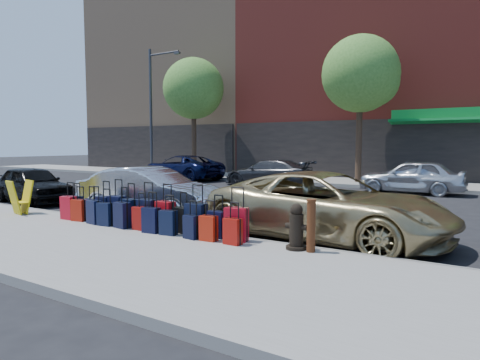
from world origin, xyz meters
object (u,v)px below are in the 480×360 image
Objects in this scene: display_rack at (20,198)px; car_near_0 at (33,184)px; fire_hydrant at (296,228)px; streetlight at (153,104)px; tree_center at (363,76)px; suitcase_front_5 at (147,214)px; car_far_2 at (411,176)px; car_far_0 at (182,168)px; tree_left at (195,90)px; car_far_1 at (268,173)px; car_near_2 at (328,206)px; bollard at (311,225)px; car_near_1 at (150,192)px.

car_near_0 is (-2.86, 2.13, 0.04)m from display_rack.
streetlight is at bearing 141.06° from fire_hydrant.
tree_center is 15.44m from fire_hydrant.
car_far_2 is at bearing 70.96° from suitcase_front_5.
streetlight is 1.58× the size of car_far_0.
tree_left is at bearing 122.06° from suitcase_front_5.
car_far_1 is at bearing 102.77° from suitcase_front_5.
car_near_0 is at bearing 171.86° from fire_hydrant.
streetlight is 13.82m from car_near_0.
streetlight is 19.18m from suitcase_front_5.
car_near_2 is 10.06m from car_far_2.
tree_center is at bearing 103.31° from bollard.
tree_center is at bearing 18.26° from car_near_2.
suitcase_front_5 is at bearing -46.78° from streetlight.
streetlight reaches higher than display_rack.
suitcase_front_5 is at bearing -92.49° from tree_center.
fire_hydrant is at bearing -90.79° from car_near_0.
car_near_1 is (-5.64, 1.80, 0.07)m from bollard.
car_far_1 is at bearing -14.14° from car_near_0.
display_rack is (-8.33, -0.42, -0.03)m from bollard.
suitcase_front_5 is at bearing -18.58° from car_far_2.
bollard is 0.23× the size of car_far_2.
car_far_1 reaches higher than suitcase_front_5.
car_near_1 is at bearing -100.14° from tree_center.
streetlight is (-13.44, -0.70, -0.75)m from tree_center.
car_far_1 is at bearing 121.77° from bollard.
bollard is at bearing 54.39° from car_far_0.
car_far_2 is at bearing 89.65° from car_far_1.
display_rack is 12.07m from car_far_1.
car_near_0 is (-11.18, 1.70, 0.01)m from bollard.
tree_center reaches higher than car_near_1.
streetlight reaches higher than fire_hydrant.
car_near_1 reaches higher than display_rack.
suitcase_front_5 is at bearing 43.95° from car_far_0.
suitcase_front_5 is 0.25× the size of car_far_2.
car_near_1 is at bearing -29.18° from car_far_2.
display_rack is at bearing 109.78° from car_near_2.
suitcase_front_5 is 3.72m from fire_hydrant.
tree_left is at bearing -114.37° from car_far_1.
car_near_1 is 5.30m from car_near_2.
car_near_2 reaches higher than bollard.
tree_left is 10.50m from tree_center.
tree_center reaches higher than bollard.
tree_center reaches higher than fire_hydrant.
car_near_0 is at bearing -121.60° from tree_center.
car_near_2 is at bearing -42.99° from tree_left.
tree_left is 1.38× the size of car_near_2.
fire_hydrant is at bearing -2.16° from suitcase_front_5.
fire_hydrant is 0.20× the size of car_near_1.
streetlight is 1.91× the size of car_far_2.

